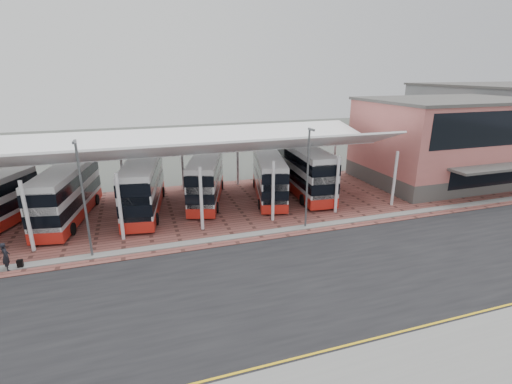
% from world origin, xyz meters
% --- Properties ---
extents(ground, '(140.00, 140.00, 0.00)m').
position_xyz_m(ground, '(0.00, 0.00, 0.00)').
color(ground, '#484B45').
extents(road, '(120.00, 14.00, 0.02)m').
position_xyz_m(road, '(0.00, -1.00, 0.01)').
color(road, black).
rests_on(road, ground).
extents(forecourt, '(72.00, 16.00, 0.06)m').
position_xyz_m(forecourt, '(2.00, 13.00, 0.03)').
color(forecourt, brown).
rests_on(forecourt, ground).
extents(sidewalk, '(120.00, 4.00, 0.14)m').
position_xyz_m(sidewalk, '(0.00, -9.00, 0.07)').
color(sidewalk, slate).
rests_on(sidewalk, ground).
extents(north_kerb, '(120.00, 0.80, 0.14)m').
position_xyz_m(north_kerb, '(0.00, 6.20, 0.07)').
color(north_kerb, slate).
rests_on(north_kerb, ground).
extents(yellow_line_near, '(120.00, 0.12, 0.01)m').
position_xyz_m(yellow_line_near, '(0.00, -7.00, 0.03)').
color(yellow_line_near, yellow).
rests_on(yellow_line_near, road).
extents(yellow_line_far, '(120.00, 0.12, 0.01)m').
position_xyz_m(yellow_line_far, '(0.00, -6.70, 0.03)').
color(yellow_line_far, yellow).
rests_on(yellow_line_far, road).
extents(canopy, '(37.00, 11.63, 7.07)m').
position_xyz_m(canopy, '(-6.00, 13.94, 5.80)').
color(canopy, white).
rests_on(canopy, ground).
extents(terminal, '(18.40, 14.40, 9.25)m').
position_xyz_m(terminal, '(23.00, 13.92, 4.66)').
color(terminal, '#4E4B49').
rests_on(terminal, ground).
extents(lamp_west, '(0.16, 0.90, 8.07)m').
position_xyz_m(lamp_west, '(-14.00, 6.27, 4.36)').
color(lamp_west, '#525458').
rests_on(lamp_west, ground).
extents(lamp_east, '(0.16, 0.90, 8.07)m').
position_xyz_m(lamp_east, '(2.00, 6.27, 4.36)').
color(lamp_east, '#525458').
rests_on(lamp_east, ground).
extents(bus_1, '(4.40, 11.11, 4.47)m').
position_xyz_m(bus_1, '(-16.31, 14.11, 2.28)').
color(bus_1, silver).
rests_on(bus_1, forecourt).
extents(bus_2, '(4.29, 11.54, 4.65)m').
position_xyz_m(bus_2, '(-10.14, 14.25, 2.37)').
color(bus_2, silver).
rests_on(bus_2, forecourt).
extents(bus_3, '(5.46, 10.94, 4.40)m').
position_xyz_m(bus_3, '(-4.30, 15.27, 2.25)').
color(bus_3, silver).
rests_on(bus_3, forecourt).
extents(bus_4, '(4.76, 10.59, 4.25)m').
position_xyz_m(bus_4, '(1.72, 14.24, 2.17)').
color(bus_4, silver).
rests_on(bus_4, forecourt).
extents(bus_5, '(3.73, 11.86, 4.81)m').
position_xyz_m(bus_5, '(5.62, 14.62, 2.45)').
color(bus_5, silver).
rests_on(bus_5, forecourt).
extents(pedestrian, '(0.65, 0.80, 1.89)m').
position_xyz_m(pedestrian, '(-18.92, 6.00, 1.00)').
color(pedestrian, black).
rests_on(pedestrian, forecourt).
extents(suitcase, '(0.34, 0.24, 0.58)m').
position_xyz_m(suitcase, '(-18.23, 6.00, 0.35)').
color(suitcase, black).
rests_on(suitcase, forecourt).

